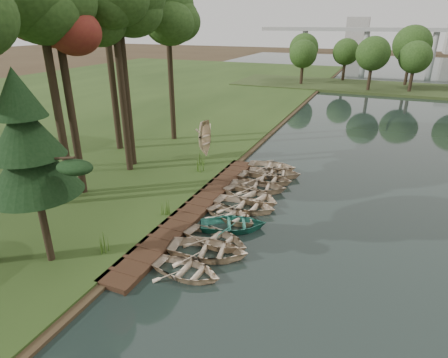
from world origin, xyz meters
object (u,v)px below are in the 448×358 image
at_px(rowboat_1, 208,248).
at_px(boardwalk, 197,207).
at_px(rowboat_2, 216,237).
at_px(rowboat_0, 187,269).
at_px(stored_rowboat, 206,153).
at_px(pine_tree, 28,146).

bearing_deg(rowboat_1, boardwalk, 23.40).
xyz_separation_m(rowboat_1, rowboat_2, (-0.06, 1.08, -0.04)).
xyz_separation_m(rowboat_0, stored_rowboat, (-5.65, 13.81, 0.23)).
xyz_separation_m(rowboat_0, pine_tree, (-6.07, -1.64, 5.30)).
bearing_deg(boardwalk, rowboat_1, -57.32).
distance_m(boardwalk, pine_tree, 9.98).
relative_size(rowboat_2, stored_rowboat, 1.19).
xyz_separation_m(rowboat_1, stored_rowboat, (-5.88, 12.12, 0.16)).
bearing_deg(rowboat_1, pine_tree, 108.61).
distance_m(boardwalk, rowboat_0, 6.34).
relative_size(rowboat_0, stored_rowboat, 1.08).
height_order(boardwalk, rowboat_2, rowboat_2).
distance_m(boardwalk, rowboat_1, 4.95).
bearing_deg(pine_tree, rowboat_0, 15.10).
relative_size(rowboat_1, pine_tree, 0.45).
height_order(boardwalk, rowboat_1, rowboat_1).
bearing_deg(boardwalk, rowboat_2, -49.76).
xyz_separation_m(stored_rowboat, pine_tree, (-0.42, -15.45, 5.07)).
relative_size(stored_rowboat, pine_tree, 0.35).
distance_m(rowboat_2, stored_rowboat, 12.47).
height_order(rowboat_0, rowboat_2, rowboat_2).
distance_m(rowboat_0, pine_tree, 8.22).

